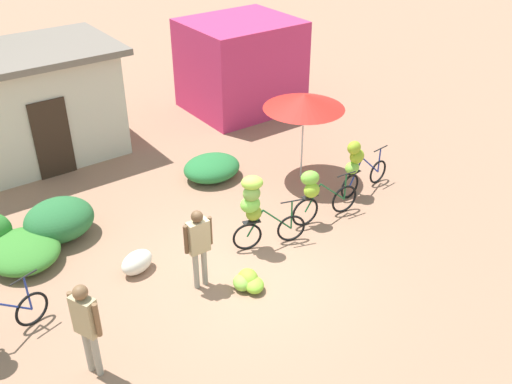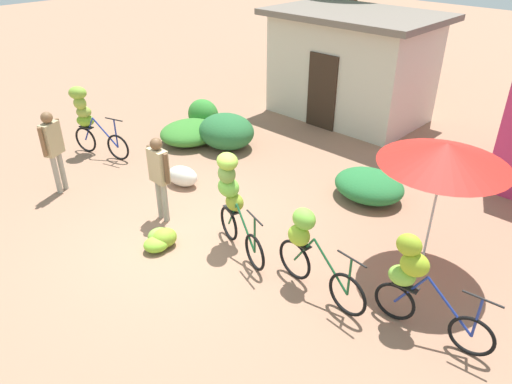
{
  "view_description": "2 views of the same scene",
  "coord_description": "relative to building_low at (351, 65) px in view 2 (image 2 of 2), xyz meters",
  "views": [
    {
      "loc": [
        -4.98,
        -7.35,
        7.17
      ],
      "look_at": [
        0.93,
        0.78,
        1.13
      ],
      "focal_mm": 40.5,
      "sensor_mm": 36.0,
      "label": 1
    },
    {
      "loc": [
        5.76,
        -4.23,
        4.99
      ],
      "look_at": [
        0.75,
        1.02,
        0.84
      ],
      "focal_mm": 33.46,
      "sensor_mm": 36.0,
      "label": 2
    }
  ],
  "objects": [
    {
      "name": "bicycle_by_shop",
      "position": [
        5.38,
        -6.41,
        -0.64
      ],
      "size": [
        1.66,
        0.4,
        1.45
      ],
      "color": "black",
      "rests_on": "ground"
    },
    {
      "name": "market_umbrella",
      "position": [
        4.9,
        -4.98,
        0.55
      ],
      "size": [
        1.95,
        1.95,
        2.2
      ],
      "color": "beige",
      "rests_on": "ground"
    },
    {
      "name": "building_low",
      "position": [
        0.0,
        0.0,
        0.0
      ],
      "size": [
        4.55,
        3.09,
        2.9
      ],
      "color": "beige",
      "rests_on": "ground"
    },
    {
      "name": "bicycle_center_loaded",
      "position": [
        3.84,
        -6.74,
        -0.71
      ],
      "size": [
        1.74,
        0.47,
        1.3
      ],
      "color": "black",
      "rests_on": "ground"
    },
    {
      "name": "person_vendor",
      "position": [
        -1.78,
        -7.92,
        -0.39
      ],
      "size": [
        0.34,
        0.54,
        1.75
      ],
      "color": "gray",
      "rests_on": "ground"
    },
    {
      "name": "hedge_bush_mid",
      "position": [
        -0.9,
        -3.98,
        -1.05
      ],
      "size": [
        1.45,
        1.29,
        0.84
      ],
      "primitive_type": "ellipsoid",
      "color": "#296734",
      "rests_on": "ground"
    },
    {
      "name": "bicycle_near_pile",
      "position": [
        2.21,
        -6.76,
        -0.44
      ],
      "size": [
        1.53,
        0.6,
        1.72
      ],
      "color": "black",
      "rests_on": "ground"
    },
    {
      "name": "banana_pile_on_ground",
      "position": [
        1.35,
        -7.67,
        -1.32
      ],
      "size": [
        0.65,
        0.72,
        0.34
      ],
      "color": "#85C633",
      "rests_on": "ground"
    },
    {
      "name": "person_bystander",
      "position": [
        0.67,
        -7.11,
        -0.45
      ],
      "size": [
        0.58,
        0.22,
        1.67
      ],
      "color": "gray",
      "rests_on": "ground"
    },
    {
      "name": "produce_sack",
      "position": [
        -0.12,
        -6.02,
        -1.25
      ],
      "size": [
        0.8,
        0.63,
        0.44
      ],
      "primitive_type": "ellipsoid",
      "rotation": [
        0.0,
        0.0,
        0.3
      ],
      "color": "silver",
      "rests_on": "ground"
    },
    {
      "name": "hedge_bush_front_right",
      "position": [
        -1.8,
        -4.41,
        -1.21
      ],
      "size": [
        1.42,
        1.59,
        0.52
      ],
      "primitive_type": "ellipsoid",
      "color": "#397D2D",
      "rests_on": "ground"
    },
    {
      "name": "hedge_bush_by_door",
      "position": [
        3.06,
        -3.72,
        -1.19
      ],
      "size": [
        1.45,
        1.24,
        0.56
      ],
      "primitive_type": "ellipsoid",
      "color": "#277137",
      "rests_on": "ground"
    },
    {
      "name": "bicycle_leftmost",
      "position": [
        -3.02,
        -6.51,
        -0.51
      ],
      "size": [
        1.59,
        0.67,
        1.66
      ],
      "color": "black",
      "rests_on": "ground"
    },
    {
      "name": "ground_plane",
      "position": [
        1.5,
        -7.24,
        -1.47
      ],
      "size": [
        60.0,
        60.0,
        0.0
      ],
      "primitive_type": "plane",
      "color": "#9B7057"
    },
    {
      "name": "hedge_bush_front_left",
      "position": [
        -2.22,
        -3.6,
        -1.06
      ],
      "size": [
        0.92,
        0.74,
        0.83
      ],
      "primitive_type": "ellipsoid",
      "color": "#358431",
      "rests_on": "ground"
    }
  ]
}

